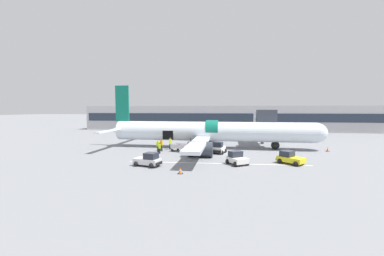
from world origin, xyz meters
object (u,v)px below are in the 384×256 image
at_px(baggage_tug_mid, 237,159).
at_px(baggage_cart_loading, 181,148).
at_px(baggage_tug_spare, 148,160).
at_px(airplane, 209,132).
at_px(ground_crew_loader_b, 170,143).
at_px(ground_crew_supervisor, 159,148).
at_px(ground_crew_driver, 162,145).
at_px(ground_crew_loader_a, 158,146).
at_px(baggage_tug_lead, 290,158).
at_px(baggage_tug_rear, 218,148).

xyz_separation_m(baggage_tug_mid, baggage_cart_loading, (-7.92, 7.08, -0.08)).
bearing_deg(baggage_tug_spare, baggage_cart_loading, 79.45).
xyz_separation_m(airplane, baggage_tug_mid, (4.00, -11.06, -1.91)).
distance_m(ground_crew_loader_b, ground_crew_supervisor, 3.74).
relative_size(baggage_cart_loading, ground_crew_supervisor, 2.23).
bearing_deg(ground_crew_driver, baggage_cart_loading, 2.99).
height_order(ground_crew_loader_a, ground_crew_supervisor, ground_crew_loader_a).
xyz_separation_m(airplane, baggage_tug_lead, (10.03, -9.79, -1.92)).
relative_size(airplane, baggage_tug_rear, 13.21).
xyz_separation_m(baggage_cart_loading, ground_crew_driver, (-2.88, -0.15, 0.42)).
distance_m(baggage_tug_mid, ground_crew_supervisor, 11.67).
relative_size(baggage_tug_lead, ground_crew_driver, 1.70).
distance_m(airplane, ground_crew_driver, 8.11).
height_order(ground_crew_loader_a, ground_crew_loader_b, ground_crew_loader_b).
bearing_deg(airplane, ground_crew_loader_a, -144.09).
height_order(baggage_tug_lead, baggage_tug_mid, baggage_tug_mid).
relative_size(baggage_tug_mid, baggage_tug_spare, 0.86).
height_order(baggage_tug_lead, ground_crew_loader_b, ground_crew_loader_b).
distance_m(baggage_tug_rear, ground_crew_driver, 8.46).
xyz_separation_m(ground_crew_loader_b, ground_crew_driver, (-0.91, -1.73, 0.00)).
bearing_deg(baggage_tug_mid, baggage_cart_loading, 138.23).
height_order(baggage_tug_spare, ground_crew_loader_a, ground_crew_loader_a).
bearing_deg(airplane, baggage_tug_spare, -113.00).
distance_m(ground_crew_loader_a, ground_crew_driver, 0.98).
bearing_deg(baggage_tug_spare, ground_crew_loader_a, 99.34).
xyz_separation_m(baggage_tug_mid, ground_crew_supervisor, (-10.55, 4.98, 0.18)).
height_order(baggage_tug_mid, ground_crew_loader_a, ground_crew_loader_a).
xyz_separation_m(airplane, ground_crew_supervisor, (-6.55, -6.08, -1.73)).
xyz_separation_m(airplane, ground_crew_loader_b, (-5.89, -2.40, -1.57)).
bearing_deg(ground_crew_supervisor, baggage_tug_lead, -12.60).
distance_m(baggage_tug_lead, baggage_tug_mid, 6.17).
height_order(baggage_cart_loading, ground_crew_supervisor, ground_crew_supervisor).
bearing_deg(baggage_tug_mid, airplane, 109.89).
height_order(baggage_tug_rear, ground_crew_driver, ground_crew_driver).
height_order(ground_crew_loader_a, ground_crew_driver, ground_crew_driver).
distance_m(baggage_tug_lead, baggage_cart_loading, 15.11).
bearing_deg(ground_crew_driver, ground_crew_loader_a, -103.24).
height_order(baggage_tug_spare, baggage_cart_loading, baggage_tug_spare).
relative_size(baggage_tug_mid, ground_crew_driver, 1.52).
bearing_deg(baggage_tug_lead, baggage_tug_mid, -168.09).
relative_size(baggage_tug_mid, ground_crew_supervisor, 1.82).
bearing_deg(ground_crew_supervisor, baggage_tug_rear, 9.83).
height_order(baggage_tug_mid, ground_crew_loader_b, ground_crew_loader_b).
distance_m(airplane, baggage_tug_mid, 11.91).
bearing_deg(ground_crew_loader_b, ground_crew_driver, -117.83).
relative_size(baggage_tug_lead, ground_crew_supervisor, 2.04).
bearing_deg(baggage_cart_loading, airplane, 45.43).
relative_size(baggage_tug_lead, baggage_tug_mid, 1.12).
bearing_deg(ground_crew_loader_b, airplane, 22.20).
bearing_deg(baggage_tug_mid, ground_crew_supervisor, 154.74).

